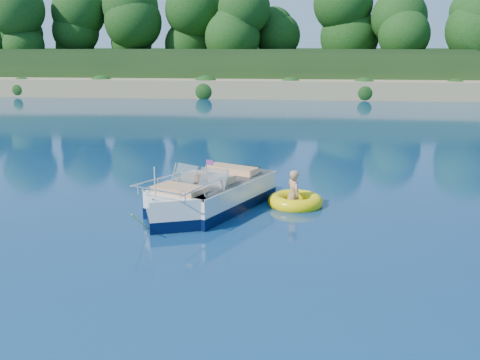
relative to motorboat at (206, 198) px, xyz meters
The scene contains 6 objects.
ground 3.52m from the motorboat, 83.54° to the right, with size 160.00×160.00×0.00m, color #091C45.
shoreline 60.29m from the motorboat, 89.63° to the left, with size 170.00×59.00×6.00m.
treeline 37.89m from the motorboat, 89.34° to the left, with size 150.00×7.12×8.19m.
motorboat is the anchor object (origin of this frame).
tow_tube 2.47m from the motorboat, 18.34° to the left, with size 1.88×1.88×0.40m.
boy 2.41m from the motorboat, 19.34° to the left, with size 0.52×0.34×1.44m, color tan.
Camera 1 is at (2.02, -9.82, 4.20)m, focal length 40.00 mm.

